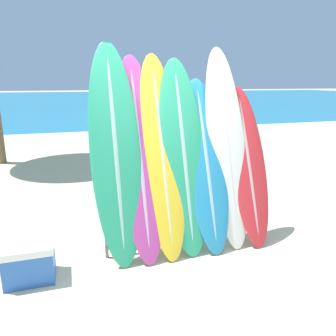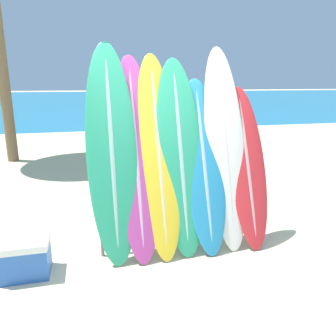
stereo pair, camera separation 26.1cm
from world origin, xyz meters
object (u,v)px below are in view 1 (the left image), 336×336
Objects in this scene: surfboard_slot_1 at (140,156)px; person_near_water at (148,138)px; surfboard_slot_2 at (162,154)px; surfboard_slot_5 at (227,146)px; surfboard_slot_3 at (184,155)px; person_mid_beach at (155,125)px; surfboard_slot_0 at (115,152)px; surfboard_slot_4 at (206,164)px; surfboard_rack at (186,213)px; surfboard_slot_6 at (248,165)px; cooler_box at (29,261)px.

surfboard_slot_1 is 3.35m from person_near_water.
surfboard_slot_5 is at bearing 0.00° from surfboard_slot_2.
surfboard_slot_3 is 5.37m from person_mid_beach.
surfboard_slot_3 is at bearing -1.43° from surfboard_slot_0.
surfboard_slot_2 is 1.14× the size of surfboard_slot_4.
surfboard_rack is 1.18m from surfboard_slot_0.
surfboard_slot_5 is at bearing -168.43° from person_mid_beach.
person_near_water is at bearing 74.71° from surfboard_slot_1.
surfboard_slot_4 is (1.12, -0.06, -0.21)m from surfboard_slot_0.
person_mid_beach is at bearing 88.43° from surfboard_slot_6.
cooler_box is at bearing 169.07° from person_mid_beach.
surfboard_slot_2 is at bearing 0.46° from surfboard_slot_0.
surfboard_slot_4 reaches higher than cooler_box.
surfboard_slot_0 reaches higher than surfboard_slot_2.
surfboard_slot_4 is 2.30m from cooler_box.
surfboard_slot_4 is 0.84× the size of surfboard_slot_5.
surfboard_slot_2 is 4.66× the size of cooler_box.
surfboard_slot_4 is 5.35m from person_mid_beach.
surfboard_rack is 3.98× the size of cooler_box.
surfboard_slot_2 reaches higher than surfboard_slot_3.
surfboard_rack is 0.67m from surfboard_slot_4.
surfboard_rack is at bearing -176.69° from surfboard_slot_6.
cooler_box is at bearing -165.15° from surfboard_slot_1.
surfboard_slot_6 is 2.84m from cooler_box.
surfboard_slot_0 is 1.14m from surfboard_slot_4.
surfboard_slot_1 is 0.85m from surfboard_slot_4.
person_near_water is at bearing 70.11° from surfboard_slot_0.
person_near_water is at bearing 94.67° from surfboard_slot_5.
surfboard_slot_3 reaches higher than surfboard_slot_4.
surfboard_slot_5 reaches higher than surfboard_slot_1.
surfboard_slot_5 is (1.43, 0.00, -0.02)m from surfboard_slot_0.
surfboard_slot_1 is 0.95× the size of surfboard_slot_5.
person_near_water is at bearing 99.33° from surfboard_slot_6.
surfboard_rack reaches higher than cooler_box.
person_near_water is at bearing 79.35° from surfboard_slot_2.
surfboard_slot_5 reaches higher than surfboard_slot_6.
surfboard_slot_1 is 1.13× the size of surfboard_slot_4.
surfboard_slot_0 is (-0.84, 0.12, 0.82)m from surfboard_rack.
surfboard_slot_6 is at bearing -3.83° from surfboard_slot_2.
surfboard_slot_5 is at bearing 2.42° from surfboard_slot_3.
person_mid_beach is (0.42, 5.23, -0.38)m from surfboard_slot_5.
cooler_box is (-1.29, -0.34, -0.99)m from surfboard_slot_1.
surfboard_slot_4 is at bearing -171.69° from person_mid_beach.
surfboard_slot_5 reaches higher than surfboard_rack.
surfboard_slot_1 is (0.29, 0.01, -0.07)m from surfboard_slot_0.
surfboard_slot_3 is 0.90m from surfboard_slot_6.
surfboard_slot_5 is 0.38m from surfboard_slot_6.
person_mid_beach reaches higher than surfboard_rack.
person_near_water is 4.22m from cooler_box.
surfboard_slot_0 reaches higher than cooler_box.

